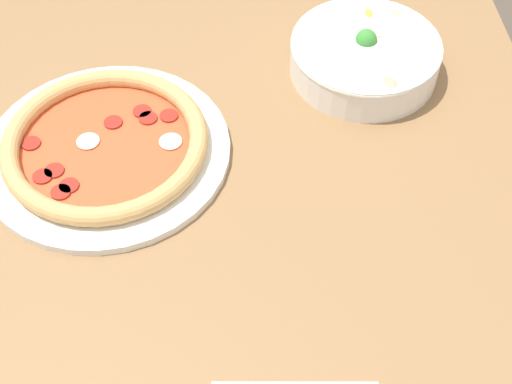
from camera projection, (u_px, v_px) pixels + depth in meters
ground_plane at (256, 372)px, 1.56m from camera, size 8.00×8.00×0.00m
dining_table at (256, 195)px, 1.07m from camera, size 1.18×0.84×0.73m
pizza at (106, 143)px, 0.97m from camera, size 0.34×0.34×0.04m
bowl at (365, 55)px, 1.06m from camera, size 0.22×0.22×0.07m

